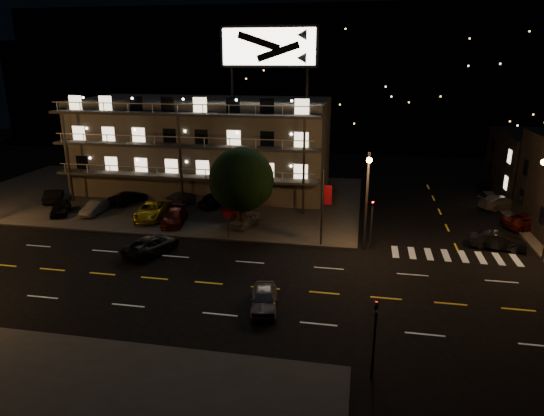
% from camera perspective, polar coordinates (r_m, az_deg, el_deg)
% --- Properties ---
extents(ground, '(140.00, 140.00, 0.00)m').
position_cam_1_polar(ground, '(33.66, -4.18, -9.07)').
color(ground, black).
rests_on(ground, ground).
extents(curb_nw, '(44.00, 24.00, 0.15)m').
position_cam_1_polar(curb_nw, '(55.81, -12.91, 1.39)').
color(curb_nw, '#3B3B39').
rests_on(curb_nw, ground).
extents(motel, '(28.00, 13.80, 18.10)m').
position_cam_1_polar(motel, '(56.75, -7.93, 7.38)').
color(motel, gray).
rests_on(motel, ground).
extents(hill_backdrop, '(120.00, 25.00, 24.00)m').
position_cam_1_polar(hill_backdrop, '(98.94, 2.71, 15.28)').
color(hill_backdrop, black).
rests_on(hill_backdrop, ground).
extents(streetlight_nc, '(0.44, 1.92, 8.00)m').
position_cam_1_polar(streetlight_nc, '(38.36, 11.13, 1.90)').
color(streetlight_nc, '#2D2D30').
rests_on(streetlight_nc, ground).
extents(signal_nw, '(0.20, 0.27, 4.60)m').
position_cam_1_polar(signal_nw, '(39.59, 11.65, -1.27)').
color(signal_nw, '#2D2D30').
rests_on(signal_nw, ground).
extents(signal_sw, '(0.20, 0.27, 4.60)m').
position_cam_1_polar(signal_sw, '(24.04, 11.98, -14.02)').
color(signal_sw, '#2D2D30').
rests_on(signal_sw, ground).
extents(banner_north, '(0.83, 0.16, 6.40)m').
position_cam_1_polar(banner_north, '(39.34, 6.03, 0.19)').
color(banner_north, '#2D2D30').
rests_on(banner_north, ground).
extents(stop_sign, '(0.91, 0.11, 2.61)m').
position_cam_1_polar(stop_sign, '(41.41, -5.24, -1.40)').
color(stop_sign, '#2D2D30').
rests_on(stop_sign, ground).
extents(tree, '(5.89, 5.67, 7.42)m').
position_cam_1_polar(tree, '(42.53, -3.65, 3.14)').
color(tree, black).
rests_on(tree, curb_nw).
extents(lot_car_0, '(2.97, 4.18, 1.32)m').
position_cam_1_polar(lot_car_0, '(51.97, -23.63, 0.03)').
color(lot_car_0, black).
rests_on(lot_car_0, curb_nw).
extents(lot_car_1, '(1.34, 3.74, 1.23)m').
position_cam_1_polar(lot_car_1, '(50.83, -20.16, 0.01)').
color(lot_car_1, gray).
rests_on(lot_car_1, curb_nw).
extents(lot_car_2, '(3.19, 5.59, 1.47)m').
position_cam_1_polar(lot_car_2, '(47.88, -14.04, -0.31)').
color(lot_car_2, yellow).
rests_on(lot_car_2, curb_nw).
extents(lot_car_3, '(2.57, 4.80, 1.32)m').
position_cam_1_polar(lot_car_3, '(45.85, -11.39, -1.00)').
color(lot_car_3, '#56130C').
rests_on(lot_car_3, curb_nw).
extents(lot_car_4, '(2.57, 3.96, 1.25)m').
position_cam_1_polar(lot_car_4, '(44.26, -3.20, -1.39)').
color(lot_car_4, gray).
rests_on(lot_car_4, curb_nw).
extents(lot_car_5, '(2.89, 4.28, 1.34)m').
position_cam_1_polar(lot_car_5, '(56.85, -24.33, 1.34)').
color(lot_car_5, black).
rests_on(lot_car_5, curb_nw).
extents(lot_car_6, '(3.48, 4.88, 1.24)m').
position_cam_1_polar(lot_car_6, '(53.66, -16.56, 1.24)').
color(lot_car_6, black).
rests_on(lot_car_6, curb_nw).
extents(lot_car_7, '(3.47, 4.86, 1.31)m').
position_cam_1_polar(lot_car_7, '(51.84, -10.49, 1.17)').
color(lot_car_7, gray).
rests_on(lot_car_7, curb_nw).
extents(lot_car_8, '(2.41, 4.50, 1.45)m').
position_cam_1_polar(lot_car_8, '(50.65, -6.90, 1.04)').
color(lot_car_8, black).
rests_on(lot_car_8, curb_nw).
extents(lot_car_9, '(1.93, 4.60, 1.48)m').
position_cam_1_polar(lot_car_9, '(48.36, -4.10, 0.36)').
color(lot_car_9, '#56130C').
rests_on(lot_car_9, curb_nw).
extents(side_car_0, '(4.39, 2.11, 1.39)m').
position_cam_1_polar(side_car_0, '(43.47, 25.07, -3.53)').
color(side_car_0, black).
rests_on(side_car_0, ground).
extents(side_car_1, '(5.49, 3.84, 1.39)m').
position_cam_1_polar(side_car_1, '(49.88, 28.19, -1.41)').
color(side_car_1, '#56130C').
rests_on(side_car_1, ground).
extents(side_car_2, '(5.18, 3.63, 1.39)m').
position_cam_1_polar(side_car_2, '(55.10, 25.45, 0.59)').
color(side_car_2, gray).
rests_on(side_car_2, ground).
extents(side_car_3, '(4.49, 2.66, 1.43)m').
position_cam_1_polar(side_car_3, '(62.58, 24.76, 2.54)').
color(side_car_3, black).
rests_on(side_car_3, ground).
extents(road_car_east, '(2.25, 4.20, 1.36)m').
position_cam_1_polar(road_car_east, '(30.43, -0.94, -10.61)').
color(road_car_east, gray).
rests_on(road_car_east, ground).
extents(road_car_west, '(3.85, 5.47, 1.39)m').
position_cam_1_polar(road_car_west, '(39.77, -13.95, -4.22)').
color(road_car_west, black).
rests_on(road_car_west, ground).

